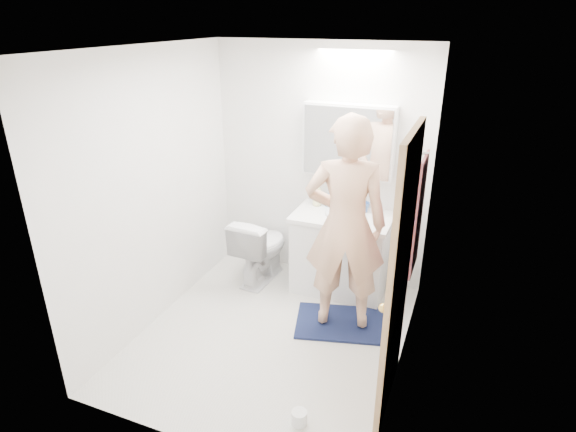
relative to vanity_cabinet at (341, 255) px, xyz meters
The scene contains 23 objects.
floor 1.09m from the vanity_cabinet, 109.01° to the right, with size 2.50×2.50×0.00m, color silver.
ceiling 2.25m from the vanity_cabinet, 109.01° to the right, with size 2.50×2.50×0.00m, color white.
wall_back 0.92m from the vanity_cabinet, 139.39° to the left, with size 2.50×2.50×0.00m, color white.
wall_front 2.38m from the vanity_cabinet, 98.54° to the right, with size 2.50×2.50×0.00m, color white.
wall_left 1.91m from the vanity_cabinet, 146.03° to the right, with size 2.50×2.50×0.00m, color white.
wall_right 1.48m from the vanity_cabinet, 51.50° to the right, with size 2.50×2.50×0.00m, color white.
vanity_cabinet is the anchor object (origin of this frame).
countertop 0.41m from the vanity_cabinet, 90.00° to the right, with size 0.95×0.58×0.04m, color white.
sink_basin 0.45m from the vanity_cabinet, 90.00° to the left, with size 0.36×0.36×0.03m, color silver.
faucet 0.56m from the vanity_cabinet, 90.00° to the left, with size 0.02×0.02×0.16m, color silver.
medicine_cabinet 1.13m from the vanity_cabinet, 98.78° to the left, with size 0.88×0.14×0.70m, color white.
mirror_panel 1.12m from the vanity_cabinet, 103.60° to the left, with size 0.84×0.01×0.66m, color silver.
toilet 0.84m from the vanity_cabinet, behind, with size 0.41×0.71×0.73m, color white.
bath_rug 0.73m from the vanity_cabinet, 72.65° to the right, with size 0.80×0.55×0.02m, color #161B46.
person 0.86m from the vanity_cabinet, 72.65° to the right, with size 0.69×0.45×1.88m, color #D9A482.
door 1.63m from the vanity_cabinet, 60.38° to the right, with size 0.04×0.80×2.00m, color tan.
door_knob 1.85m from the vanity_cabinet, 66.34° to the right, with size 0.06×0.06×0.06m, color gold.
towel 1.11m from the vanity_cabinet, 29.10° to the right, with size 0.02×0.42×1.00m, color #131135.
towel_hook 1.49m from the vanity_cabinet, 29.53° to the right, with size 0.02×0.02×0.07m, color silver.
soap_bottle_a 0.65m from the vanity_cabinet, 154.27° to the left, with size 0.09×0.09×0.24m, color beige.
soap_bottle_b 0.58m from the vanity_cabinet, 134.74° to the left, with size 0.08×0.09×0.19m, color #6093CE.
toothbrush_cup 0.53m from the vanity_cabinet, 43.02° to the left, with size 0.11×0.11×0.10m, color #3861A9.
toilet_paper_roll 1.85m from the vanity_cabinet, 82.55° to the right, with size 0.11×0.11×0.10m, color white.
Camera 1 is at (1.41, -3.14, 2.61)m, focal length 29.51 mm.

